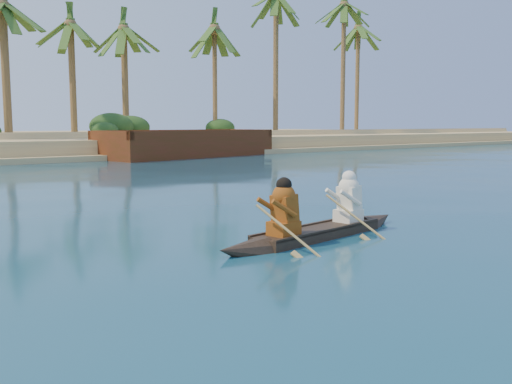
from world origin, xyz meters
TOP-DOWN VIEW (x-y plane):
  - canoe at (8.00, -3.74)m, footprint 5.59×1.46m
  - barge_right at (21.23, 23.10)m, footprint 14.06×6.94m

SIDE VIEW (x-z plane):
  - canoe at x=8.00m, z-range -0.47..1.06m
  - barge_right at x=21.23m, z-range -0.34..1.91m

